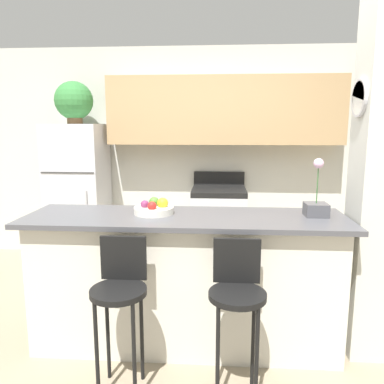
{
  "coord_description": "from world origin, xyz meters",
  "views": [
    {
      "loc": [
        0.23,
        -2.59,
        1.62
      ],
      "look_at": [
        0.0,
        0.7,
        1.04
      ],
      "focal_mm": 35.0,
      "sensor_mm": 36.0,
      "label": 1
    }
  ],
  "objects": [
    {
      "name": "pillar_right",
      "position": [
        1.34,
        0.0,
        1.28
      ],
      "size": [
        0.38,
        0.32,
        2.55
      ],
      "color": "silver",
      "rests_on": "ground_plane"
    },
    {
      "name": "bar_stool_left",
      "position": [
        -0.35,
        -0.51,
        0.63
      ],
      "size": [
        0.34,
        0.34,
        0.95
      ],
      "color": "black",
      "rests_on": "ground_plane"
    },
    {
      "name": "orchid_vase",
      "position": [
        0.93,
        0.06,
        1.08
      ],
      "size": [
        0.16,
        0.16,
        0.41
      ],
      "color": "#4C4C51",
      "rests_on": "counter_bar"
    },
    {
      "name": "refrigerator",
      "position": [
        -1.42,
        1.68,
        0.82
      ],
      "size": [
        0.63,
        0.62,
        1.64
      ],
      "color": "silver",
      "rests_on": "ground_plane"
    },
    {
      "name": "stove_range",
      "position": [
        0.24,
        1.68,
        0.46
      ],
      "size": [
        0.62,
        0.63,
        1.07
      ],
      "color": "silver",
      "rests_on": "ground_plane"
    },
    {
      "name": "ground_plane",
      "position": [
        0.0,
        0.0,
        0.0
      ],
      "size": [
        14.0,
        14.0,
        0.0
      ],
      "primitive_type": "plane",
      "color": "gray"
    },
    {
      "name": "counter_bar",
      "position": [
        0.0,
        0.0,
        0.5
      ],
      "size": [
        2.3,
        0.65,
        0.99
      ],
      "color": "silver",
      "rests_on": "ground_plane"
    },
    {
      "name": "fruit_bowl",
      "position": [
        -0.23,
        0.05,
        1.03
      ],
      "size": [
        0.29,
        0.29,
        0.12
      ],
      "color": "silver",
      "rests_on": "counter_bar"
    },
    {
      "name": "bar_stool_right",
      "position": [
        0.35,
        -0.51,
        0.63
      ],
      "size": [
        0.34,
        0.34,
        0.95
      ],
      "color": "black",
      "rests_on": "ground_plane"
    },
    {
      "name": "wall_back",
      "position": [
        0.13,
        1.95,
        1.51
      ],
      "size": [
        5.6,
        0.38,
        2.55
      ],
      "color": "silver",
      "rests_on": "ground_plane"
    },
    {
      "name": "potted_plant_on_fridge",
      "position": [
        -1.42,
        1.68,
        1.9
      ],
      "size": [
        0.43,
        0.43,
        0.48
      ],
      "color": "brown",
      "rests_on": "refrigerator"
    }
  ]
}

